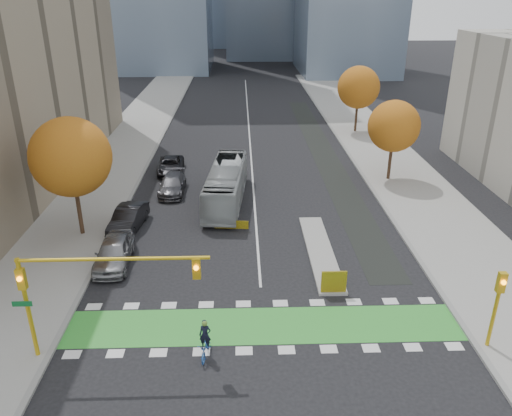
{
  "coord_description": "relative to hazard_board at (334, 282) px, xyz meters",
  "views": [
    {
      "loc": [
        -1.04,
        -19.09,
        15.59
      ],
      "look_at": [
        -0.12,
        9.41,
        3.0
      ],
      "focal_mm": 35.0,
      "sensor_mm": 36.0,
      "label": 1
    }
  ],
  "objects": [
    {
      "name": "parked_car_b",
      "position": [
        -13.0,
        8.71,
        -0.01
      ],
      "size": [
        2.27,
        4.96,
        1.58
      ],
      "primitive_type": "imported",
      "rotation": [
        0.0,
        0.0,
        -0.13
      ],
      "color": "black",
      "rests_on": "ground"
    },
    {
      "name": "tree_east_near",
      "position": [
        8.0,
        17.8,
        4.06
      ],
      "size": [
        4.4,
        4.4,
        7.08
      ],
      "color": "#332114",
      "rests_on": "ground"
    },
    {
      "name": "bike_crossing",
      "position": [
        -4.0,
        -2.7,
        -0.79
      ],
      "size": [
        20.0,
        3.0,
        0.01
      ],
      "primitive_type": "cube",
      "color": "green",
      "rests_on": "ground"
    },
    {
      "name": "tree_west",
      "position": [
        -16.0,
        7.8,
        4.82
      ],
      "size": [
        5.2,
        5.2,
        8.22
      ],
      "color": "#332114",
      "rests_on": "ground"
    },
    {
      "name": "curb_east",
      "position": [
        6.0,
        15.8,
        -0.73
      ],
      "size": [
        0.3,
        120.0,
        0.16
      ],
      "primitive_type": "cube",
      "color": "gray",
      "rests_on": "ground"
    },
    {
      "name": "sidewalk_west",
      "position": [
        -17.5,
        15.8,
        -0.73
      ],
      "size": [
        7.0,
        120.0,
        0.15
      ],
      "primitive_type": "cube",
      "color": "gray",
      "rests_on": "ground"
    },
    {
      "name": "traffic_signal_east",
      "position": [
        6.5,
        -4.71,
        1.93
      ],
      "size": [
        0.35,
        0.43,
        4.1
      ],
      "color": "#BF9914",
      "rests_on": "ground"
    },
    {
      "name": "curb_west",
      "position": [
        -14.0,
        15.8,
        -0.73
      ],
      "size": [
        0.3,
        120.0,
        0.16
      ],
      "primitive_type": "cube",
      "color": "gray",
      "rests_on": "ground"
    },
    {
      "name": "sidewalk_east",
      "position": [
        9.5,
        15.8,
        -0.73
      ],
      "size": [
        7.0,
        120.0,
        0.15
      ],
      "primitive_type": "cube",
      "color": "gray",
      "rests_on": "ground"
    },
    {
      "name": "parked_car_a",
      "position": [
        -12.85,
        3.71,
        0.05
      ],
      "size": [
        2.13,
        5.01,
        1.69
      ],
      "primitive_type": "imported",
      "rotation": [
        0.0,
        0.0,
        0.03
      ],
      "color": "gray",
      "rests_on": "ground"
    },
    {
      "name": "tree_east_far",
      "position": [
        8.5,
        33.8,
        4.44
      ],
      "size": [
        4.8,
        4.8,
        7.65
      ],
      "color": "#332114",
      "rests_on": "ground"
    },
    {
      "name": "parked_car_c",
      "position": [
        -10.73,
        15.41,
        -0.09
      ],
      "size": [
        2.0,
        4.91,
        1.42
      ],
      "primitive_type": "imported",
      "rotation": [
        0.0,
        0.0,
        0.0
      ],
      "color": "#4B4B50",
      "rests_on": "ground"
    },
    {
      "name": "bike_lane_paint",
      "position": [
        3.5,
        25.8,
        -0.8
      ],
      "size": [
        2.5,
        50.0,
        0.01
      ],
      "primitive_type": "cube",
      "color": "black",
      "rests_on": "ground"
    },
    {
      "name": "parked_car_d",
      "position": [
        -11.49,
        20.41,
        -0.12
      ],
      "size": [
        2.48,
        4.98,
        1.35
      ],
      "primitive_type": "imported",
      "rotation": [
        0.0,
        0.0,
        0.05
      ],
      "color": "black",
      "rests_on": "ground"
    },
    {
      "name": "hazard_board",
      "position": [
        0.0,
        0.0,
        0.0
      ],
      "size": [
        1.4,
        0.12,
        1.3
      ],
      "primitive_type": "cube",
      "color": "yellow",
      "rests_on": "median_island"
    },
    {
      "name": "bus",
      "position": [
        -6.21,
        13.29,
        0.69
      ],
      "size": [
        3.45,
        10.87,
        2.98
      ],
      "primitive_type": "imported",
      "rotation": [
        0.0,
        0.0,
        -0.09
      ],
      "color": "#A0A5A7",
      "rests_on": "ground"
    },
    {
      "name": "median_island",
      "position": [
        0.0,
        4.8,
        -0.72
      ],
      "size": [
        1.6,
        10.0,
        0.16
      ],
      "primitive_type": "cube",
      "color": "gray",
      "rests_on": "ground"
    },
    {
      "name": "traffic_signal_west",
      "position": [
        -11.93,
        -4.71,
        3.23
      ],
      "size": [
        8.53,
        0.56,
        5.2
      ],
      "color": "#BF9914",
      "rests_on": "ground"
    },
    {
      "name": "cyclist",
      "position": [
        -6.76,
        -4.86,
        -0.15
      ],
      "size": [
        0.79,
        1.74,
        1.94
      ],
      "rotation": [
        0.0,
        0.0,
        -0.12
      ],
      "color": "#22519F",
      "rests_on": "ground"
    },
    {
      "name": "ground",
      "position": [
        -4.0,
        -4.2,
        -0.8
      ],
      "size": [
        300.0,
        300.0,
        0.0
      ],
      "primitive_type": "plane",
      "color": "black",
      "rests_on": "ground"
    },
    {
      "name": "centre_line",
      "position": [
        -4.0,
        35.8,
        -0.8
      ],
      "size": [
        0.15,
        70.0,
        0.01
      ],
      "primitive_type": "cube",
      "color": "silver",
      "rests_on": "ground"
    }
  ]
}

